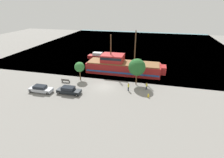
# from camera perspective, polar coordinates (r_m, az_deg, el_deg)

# --- Properties ---
(ground_plane) EXTENTS (160.00, 160.00, 0.00)m
(ground_plane) POSITION_cam_1_polar(r_m,az_deg,el_deg) (39.11, -2.43, -2.58)
(ground_plane) COLOR gray
(water_surface) EXTENTS (80.00, 80.00, 0.00)m
(water_surface) POSITION_cam_1_polar(r_m,az_deg,el_deg) (80.15, 6.50, 11.06)
(water_surface) COLOR slate
(water_surface) RESTS_ON ground
(pirate_ship) EXTENTS (20.52, 5.53, 11.19)m
(pirate_ship) POSITION_cam_1_polar(r_m,az_deg,el_deg) (46.44, 3.38, 4.16)
(pirate_ship) COLOR #A31E1E
(pirate_ship) RESTS_ON water_surface
(moored_boat_dockside) EXTENTS (7.62, 2.43, 2.03)m
(moored_boat_dockside) POSITION_cam_1_polar(r_m,az_deg,el_deg) (59.29, -4.30, 7.41)
(moored_boat_dockside) COLOR maroon
(moored_boat_dockside) RESTS_ON water_surface
(parked_car_curb_front) EXTENTS (4.93, 1.80, 1.48)m
(parked_car_curb_front) POSITION_cam_1_polar(r_m,az_deg,el_deg) (39.50, -22.25, -3.01)
(parked_car_curb_front) COLOR #B7BCC6
(parked_car_curb_front) RESTS_ON ground_plane
(parked_car_curb_mid) EXTENTS (4.96, 1.84, 1.51)m
(parked_car_curb_mid) POSITION_cam_1_polar(r_m,az_deg,el_deg) (37.10, -13.93, -3.57)
(parked_car_curb_mid) COLOR black
(parked_car_curb_mid) RESTS_ON ground_plane
(fire_hydrant) EXTENTS (0.42, 0.25, 0.76)m
(fire_hydrant) POSITION_cam_1_polar(r_m,az_deg,el_deg) (35.44, 11.77, -5.31)
(fire_hydrant) COLOR yellow
(fire_hydrant) RESTS_ON ground_plane
(bench_promenade_east) EXTENTS (2.00, 0.45, 0.85)m
(bench_promenade_east) POSITION_cam_1_polar(r_m,az_deg,el_deg) (42.57, -14.95, -0.48)
(bench_promenade_east) COLOR #4C4742
(bench_promenade_east) RESTS_ON ground_plane
(pedestrian_walking_near) EXTENTS (0.32, 0.32, 1.79)m
(pedestrian_walking_near) POSITION_cam_1_polar(r_m,az_deg,el_deg) (37.20, 5.38, -2.55)
(pedestrian_walking_near) COLOR #232838
(pedestrian_walking_near) RESTS_ON ground_plane
(pedestrian_walking_far) EXTENTS (0.32, 0.32, 1.59)m
(pedestrian_walking_far) POSITION_cam_1_polar(r_m,az_deg,el_deg) (38.33, 11.21, -2.28)
(pedestrian_walking_far) COLOR #232838
(pedestrian_walking_far) RESTS_ON ground_plane
(tree_row_east) EXTENTS (2.41, 2.41, 4.42)m
(tree_row_east) POSITION_cam_1_polar(r_m,az_deg,el_deg) (42.44, -10.56, 3.87)
(tree_row_east) COLOR brown
(tree_row_east) RESTS_ON ground_plane
(tree_row_mideast) EXTENTS (3.81, 3.81, 6.09)m
(tree_row_mideast) POSITION_cam_1_polar(r_m,az_deg,el_deg) (39.10, 8.14, 3.84)
(tree_row_mideast) COLOR brown
(tree_row_mideast) RESTS_ON ground_plane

